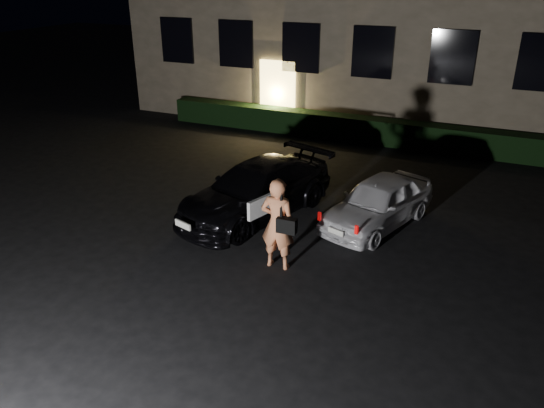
% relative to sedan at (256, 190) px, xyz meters
% --- Properties ---
extents(ground, '(80.00, 80.00, 0.00)m').
position_rel_sedan_xyz_m(ground, '(0.85, -3.50, -0.65)').
color(ground, black).
rests_on(ground, ground).
extents(hedge, '(15.00, 0.70, 0.85)m').
position_rel_sedan_xyz_m(hedge, '(0.85, 7.00, -0.23)').
color(hedge, black).
rests_on(hedge, ground).
extents(sedan, '(3.08, 4.82, 1.30)m').
position_rel_sedan_xyz_m(sedan, '(0.00, 0.00, 0.00)').
color(sedan, black).
rests_on(sedan, ground).
extents(hatch, '(2.38, 3.68, 1.17)m').
position_rel_sedan_xyz_m(hatch, '(2.88, 0.65, -0.07)').
color(hatch, white).
rests_on(hatch, ground).
extents(man, '(0.81, 0.49, 1.94)m').
position_rel_sedan_xyz_m(man, '(1.48, -2.09, 0.32)').
color(man, '#D98052').
rests_on(man, ground).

